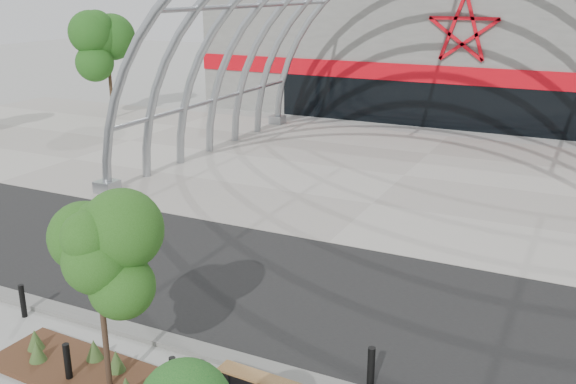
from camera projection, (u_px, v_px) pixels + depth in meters
ground at (211, 348)px, 14.64m from camera, size 140.00×140.00×0.00m
road at (280, 287)px, 17.63m from camera, size 140.00×7.00×0.02m
forecourt at (404, 176)px, 27.89m from camera, size 60.00×17.00×0.04m
kerb at (205, 351)px, 14.40m from camera, size 60.00×0.50×0.12m
arena_building at (485, 48)px, 42.02m from camera, size 34.00×15.24×8.00m
vault_canopy at (404, 176)px, 27.89m from camera, size 20.80×15.80×20.36m
planting_bed at (101, 374)px, 13.44m from camera, size 5.53×1.90×0.58m
street_tree_0 at (99, 272)px, 12.30m from camera, size 1.62×1.62×3.70m
bench_1 at (259, 384)px, 13.00m from camera, size 1.83×0.48×0.38m
bollard_0 at (23, 301)px, 15.92m from camera, size 0.14×0.14×0.87m
bollard_1 at (68, 363)px, 13.26m from camera, size 0.14×0.14×0.90m
bollard_3 at (173, 376)px, 12.84m from camera, size 0.14×0.14×0.86m
bollard_4 at (371, 369)px, 13.02m from camera, size 0.15×0.15×0.96m
bg_tree_0 at (107, 43)px, 38.68m from camera, size 3.00×3.00×6.45m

